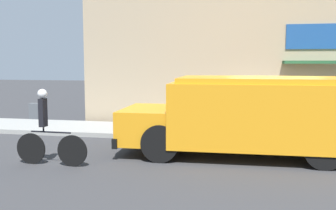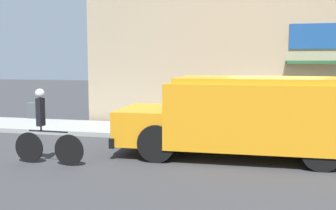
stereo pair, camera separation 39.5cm
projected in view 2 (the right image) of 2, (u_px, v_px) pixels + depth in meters
ground_plane at (274, 146)px, 11.12m from camera, size 70.00×70.00×0.00m
sidewalk at (273, 136)px, 12.23m from camera, size 28.00×2.32×0.14m
storefront at (277, 55)px, 13.37m from camera, size 13.69×1.04×5.16m
school_bus at (249, 114)px, 9.74m from camera, size 6.01×2.84×1.98m
cyclist at (44, 129)px, 9.06m from camera, size 1.76×0.21×1.75m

